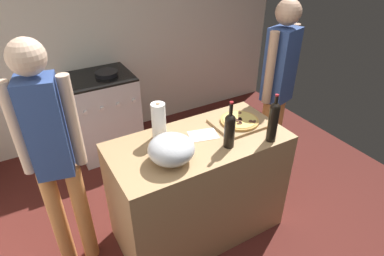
{
  "coord_description": "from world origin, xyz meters",
  "views": [
    {
      "loc": [
        -1.06,
        -0.92,
        2.2
      ],
      "look_at": [
        -0.05,
        0.83,
        0.95
      ],
      "focal_mm": 30.44,
      "sensor_mm": 36.0,
      "label": 1
    }
  ],
  "objects_px": {
    "wine_bottle_green": "(273,120)",
    "stove": "(105,114)",
    "wine_bottle_dark": "(230,129)",
    "paper_towel_roll": "(159,121)",
    "mixing_bowl": "(171,149)",
    "person_in_red": "(278,84)",
    "pizza": "(240,121)",
    "person_in_stripes": "(53,152)"
  },
  "relations": [
    {
      "from": "wine_bottle_green",
      "to": "stove",
      "type": "height_order",
      "value": "wine_bottle_green"
    },
    {
      "from": "wine_bottle_green",
      "to": "wine_bottle_dark",
      "type": "bearing_deg",
      "value": 163.39
    },
    {
      "from": "paper_towel_roll",
      "to": "wine_bottle_dark",
      "type": "bearing_deg",
      "value": -42.04
    },
    {
      "from": "mixing_bowl",
      "to": "wine_bottle_green",
      "type": "bearing_deg",
      "value": -10.78
    },
    {
      "from": "paper_towel_roll",
      "to": "person_in_red",
      "type": "xyz_separation_m",
      "value": [
        1.21,
        0.1,
        -0.02
      ]
    },
    {
      "from": "wine_bottle_green",
      "to": "stove",
      "type": "xyz_separation_m",
      "value": [
        -0.72,
        1.78,
        -0.61
      ]
    },
    {
      "from": "pizza",
      "to": "wine_bottle_dark",
      "type": "relative_size",
      "value": 0.86
    },
    {
      "from": "wine_bottle_green",
      "to": "person_in_red",
      "type": "xyz_separation_m",
      "value": [
        0.54,
        0.53,
        -0.05
      ]
    },
    {
      "from": "wine_bottle_green",
      "to": "paper_towel_roll",
      "type": "bearing_deg",
      "value": 147.78
    },
    {
      "from": "pizza",
      "to": "person_in_stripes",
      "type": "bearing_deg",
      "value": 172.35
    },
    {
      "from": "mixing_bowl",
      "to": "wine_bottle_green",
      "type": "distance_m",
      "value": 0.74
    },
    {
      "from": "mixing_bowl",
      "to": "wine_bottle_dark",
      "type": "xyz_separation_m",
      "value": [
        0.42,
        -0.05,
        0.05
      ]
    },
    {
      "from": "wine_bottle_green",
      "to": "wine_bottle_dark",
      "type": "distance_m",
      "value": 0.32
    },
    {
      "from": "mixing_bowl",
      "to": "paper_towel_roll",
      "type": "xyz_separation_m",
      "value": [
        0.05,
        0.29,
        0.05
      ]
    },
    {
      "from": "paper_towel_roll",
      "to": "person_in_red",
      "type": "relative_size",
      "value": 0.16
    },
    {
      "from": "mixing_bowl",
      "to": "wine_bottle_dark",
      "type": "relative_size",
      "value": 0.88
    },
    {
      "from": "pizza",
      "to": "paper_towel_roll",
      "type": "relative_size",
      "value": 1.06
    },
    {
      "from": "paper_towel_roll",
      "to": "mixing_bowl",
      "type": "bearing_deg",
      "value": -99.75
    },
    {
      "from": "mixing_bowl",
      "to": "paper_towel_roll",
      "type": "height_order",
      "value": "paper_towel_roll"
    },
    {
      "from": "wine_bottle_green",
      "to": "person_in_stripes",
      "type": "distance_m",
      "value": 1.46
    },
    {
      "from": "paper_towel_roll",
      "to": "wine_bottle_green",
      "type": "bearing_deg",
      "value": -32.22
    },
    {
      "from": "mixing_bowl",
      "to": "person_in_stripes",
      "type": "height_order",
      "value": "person_in_stripes"
    },
    {
      "from": "pizza",
      "to": "wine_bottle_dark",
      "type": "bearing_deg",
      "value": -140.79
    },
    {
      "from": "paper_towel_roll",
      "to": "pizza",
      "type": "bearing_deg",
      "value": -12.14
    },
    {
      "from": "mixing_bowl",
      "to": "pizza",
      "type": "bearing_deg",
      "value": 13.01
    },
    {
      "from": "stove",
      "to": "person_in_stripes",
      "type": "distance_m",
      "value": 1.57
    },
    {
      "from": "person_in_stripes",
      "to": "person_in_red",
      "type": "distance_m",
      "value": 1.92
    },
    {
      "from": "paper_towel_roll",
      "to": "wine_bottle_green",
      "type": "xyz_separation_m",
      "value": [
        0.67,
        -0.42,
        0.03
      ]
    },
    {
      "from": "stove",
      "to": "person_in_stripes",
      "type": "bearing_deg",
      "value": -116.68
    },
    {
      "from": "pizza",
      "to": "wine_bottle_dark",
      "type": "distance_m",
      "value": 0.34
    },
    {
      "from": "pizza",
      "to": "mixing_bowl",
      "type": "distance_m",
      "value": 0.69
    },
    {
      "from": "paper_towel_roll",
      "to": "wine_bottle_green",
      "type": "relative_size",
      "value": 0.77
    },
    {
      "from": "pizza",
      "to": "stove",
      "type": "xyz_separation_m",
      "value": [
        -0.67,
        1.49,
        -0.48
      ]
    },
    {
      "from": "wine_bottle_dark",
      "to": "person_in_stripes",
      "type": "height_order",
      "value": "person_in_stripes"
    },
    {
      "from": "person_in_stripes",
      "to": "person_in_red",
      "type": "relative_size",
      "value": 0.99
    },
    {
      "from": "mixing_bowl",
      "to": "wine_bottle_dark",
      "type": "height_order",
      "value": "wine_bottle_dark"
    },
    {
      "from": "wine_bottle_green",
      "to": "person_in_red",
      "type": "distance_m",
      "value": 0.76
    },
    {
      "from": "stove",
      "to": "person_in_stripes",
      "type": "xyz_separation_m",
      "value": [
        -0.66,
        -1.31,
        0.55
      ]
    },
    {
      "from": "pizza",
      "to": "person_in_stripes",
      "type": "height_order",
      "value": "person_in_stripes"
    },
    {
      "from": "paper_towel_roll",
      "to": "person_in_stripes",
      "type": "xyz_separation_m",
      "value": [
        -0.71,
        0.05,
        -0.04
      ]
    },
    {
      "from": "person_in_stripes",
      "to": "mixing_bowl",
      "type": "bearing_deg",
      "value": -26.68
    },
    {
      "from": "pizza",
      "to": "stove",
      "type": "relative_size",
      "value": 0.32
    }
  ]
}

